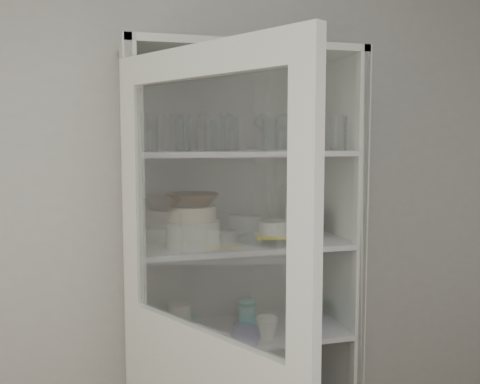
{
  "coord_description": "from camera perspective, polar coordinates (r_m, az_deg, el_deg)",
  "views": [
    {
      "loc": [
        -0.42,
        -0.98,
        1.71
      ],
      "look_at": [
        0.2,
        1.27,
        1.48
      ],
      "focal_mm": 40.0,
      "sensor_mm": 36.0,
      "label": 1
    }
  ],
  "objects": [
    {
      "name": "tumbler_2",
      "position": [
        2.18,
        -2.9,
        6.32
      ],
      "size": [
        0.08,
        0.08,
        0.15
      ],
      "primitive_type": "cylinder",
      "rotation": [
        0.0,
        0.0,
        -0.02
      ],
      "color": "silver",
      "rests_on": "shelf_glass"
    },
    {
      "name": "tumbler_5",
      "position": [
        2.3,
        7.87,
        6.07
      ],
      "size": [
        0.08,
        0.08,
        0.13
      ],
      "primitive_type": "cylinder",
      "rotation": [
        0.0,
        0.0,
        0.29
      ],
      "color": "silver",
      "rests_on": "shelf_glass"
    },
    {
      "name": "plate_stack_back",
      "position": [
        2.44,
        -8.46,
        -4.32
      ],
      "size": [
        0.19,
        0.19,
        0.06
      ],
      "primitive_type": "cylinder",
      "color": "silver",
      "rests_on": "shelf_plates"
    },
    {
      "name": "tumbler_3",
      "position": [
        2.24,
        3.25,
        6.12
      ],
      "size": [
        0.08,
        0.08,
        0.13
      ],
      "primitive_type": "cylinder",
      "rotation": [
        0.0,
        0.0,
        0.16
      ],
      "color": "silver",
      "rests_on": "shelf_glass"
    },
    {
      "name": "tumbler_10",
      "position": [
        2.32,
        -2.29,
        6.12
      ],
      "size": [
        0.09,
        0.09,
        0.14
      ],
      "primitive_type": "cylinder",
      "rotation": [
        0.0,
        0.0,
        -0.36
      ],
      "color": "silver",
      "rests_on": "shelf_glass"
    },
    {
      "name": "tumbler_4",
      "position": [
        2.25,
        3.24,
        6.07
      ],
      "size": [
        0.07,
        0.07,
        0.13
      ],
      "primitive_type": "cylinder",
      "rotation": [
        0.0,
        0.0,
        -0.07
      ],
      "color": "silver",
      "rests_on": "shelf_glass"
    },
    {
      "name": "mug_white",
      "position": [
        2.36,
        2.9,
        -14.22
      ],
      "size": [
        0.12,
        0.12,
        0.09
      ],
      "primitive_type": "imported",
      "rotation": [
        0.0,
        0.0,
        -0.33
      ],
      "color": "silver",
      "rests_on": "shelf_mugs"
    },
    {
      "name": "goblet_2",
      "position": [
        2.49,
        2.44,
        6.62
      ],
      "size": [
        0.08,
        0.08,
        0.18
      ],
      "primitive_type": null,
      "color": "silver",
      "rests_on": "shelf_glass"
    },
    {
      "name": "yellow_trivet",
      "position": [
        2.38,
        3.61,
        -4.63
      ],
      "size": [
        0.19,
        0.19,
        0.01
      ],
      "primitive_type": "cube",
      "rotation": [
        0.0,
        0.0,
        -0.2
      ],
      "color": "gold",
      "rests_on": "glass_platter"
    },
    {
      "name": "grey_bowl_stack",
      "position": [
        2.46,
        6.64,
        -3.25
      ],
      "size": [
        0.15,
        0.15,
        0.14
      ],
      "primitive_type": "cylinder",
      "color": "silver",
      "rests_on": "shelf_plates"
    },
    {
      "name": "goblet_1",
      "position": [
        2.44,
        -1.19,
        6.61
      ],
      "size": [
        0.08,
        0.08,
        0.18
      ],
      "primitive_type": null,
      "color": "silver",
      "rests_on": "shelf_glass"
    },
    {
      "name": "glass_platter",
      "position": [
        2.39,
        3.61,
        -4.98
      ],
      "size": [
        0.41,
        0.41,
        0.02
      ],
      "primitive_type": "cylinder",
      "rotation": [
        0.0,
        0.0,
        -0.34
      ],
      "color": "silver",
      "rests_on": "shelf_plates"
    },
    {
      "name": "pantry_cabinet",
      "position": [
        2.52,
        -0.38,
        -12.15
      ],
      "size": [
        1.0,
        0.45,
        2.1
      ],
      "color": "silver",
      "rests_on": "floor"
    },
    {
      "name": "tumbler_9",
      "position": [
        2.33,
        -0.98,
        6.25
      ],
      "size": [
        0.1,
        0.1,
        0.15
      ],
      "primitive_type": "cylinder",
      "rotation": [
        0.0,
        0.0,
        -0.41
      ],
      "color": "silver",
      "rests_on": "shelf_glass"
    },
    {
      "name": "goblet_3",
      "position": [
        2.48,
        4.76,
        6.61
      ],
      "size": [
        0.08,
        0.08,
        0.18
      ],
      "primitive_type": null,
      "color": "silver",
      "rests_on": "shelf_glass"
    },
    {
      "name": "white_ramekin",
      "position": [
        2.38,
        3.62,
        -3.8
      ],
      "size": [
        0.15,
        0.15,
        0.06
      ],
      "primitive_type": "cylinder",
      "rotation": [
        0.0,
        0.0,
        0.1
      ],
      "color": "silver",
      "rests_on": "yellow_trivet"
    },
    {
      "name": "plate_stack_front",
      "position": [
        2.24,
        -5.04,
        -4.45
      ],
      "size": [
        0.23,
        0.23,
        0.11
      ],
      "primitive_type": "cylinder",
      "color": "silver",
      "rests_on": "shelf_plates"
    },
    {
      "name": "tumbler_6",
      "position": [
        2.37,
        10.46,
        6.19
      ],
      "size": [
        0.08,
        0.08,
        0.15
      ],
      "primitive_type": "cylinder",
      "rotation": [
        0.0,
        0.0,
        -0.09
      ],
      "color": "silver",
      "rests_on": "shelf_glass"
    },
    {
      "name": "teal_jar",
      "position": [
        2.54,
        0.83,
        -12.66
      ],
      "size": [
        0.08,
        0.08,
        0.1
      ],
      "color": "teal",
      "rests_on": "shelf_mugs"
    },
    {
      "name": "goblet_0",
      "position": [
        2.33,
        -10.28,
        6.41
      ],
      "size": [
        0.07,
        0.07,
        0.17
      ],
      "primitive_type": null,
      "color": "silver",
      "rests_on": "shelf_glass"
    },
    {
      "name": "tumbler_8",
      "position": [
        2.3,
        -5.29,
        6.02
      ],
      "size": [
        0.08,
        0.08,
        0.13
      ],
      "primitive_type": "cylinder",
      "rotation": [
        0.0,
        0.0,
        0.34
      ],
      "color": "silver",
      "rests_on": "shelf_glass"
    },
    {
      "name": "tumbler_0",
      "position": [
        2.1,
        -9.71,
        6.27
      ],
      "size": [
        0.1,
        0.1,
        0.15
      ],
      "primitive_type": "cylinder",
      "rotation": [
        0.0,
        0.0,
        0.35
      ],
      "color": "silver",
      "rests_on": "shelf_glass"
    },
    {
      "name": "cream_bowl",
      "position": [
        2.23,
        -5.06,
        -2.27
      ],
      "size": [
        0.21,
        0.21,
        0.06
      ],
      "primitive_type": "cylinder",
      "rotation": [
        0.0,
        0.0,
        -0.08
      ],
      "color": "beige",
      "rests_on": "plate_stack_front"
    },
    {
      "name": "white_canister",
      "position": [
        2.46,
        -6.48,
        -13.08
      ],
      "size": [
        0.12,
        0.12,
        0.12
      ],
      "primitive_type": "cylinder",
      "rotation": [
        0.0,
        0.0,
        -0.2
      ],
      "color": "silver",
      "rests_on": "shelf_mugs"
    },
    {
      "name": "mug_teal",
      "position": [
        2.59,
        7.46,
        -12.26
      ],
      "size": [
        0.14,
        0.14,
        0.11
      ],
      "primitive_type": "imported",
      "rotation": [
        0.0,
        0.0,
        0.24
      ],
      "color": "teal",
      "rests_on": "shelf_mugs"
    },
    {
      "name": "terracotta_bowl",
      "position": [
        2.22,
        -5.07,
        -0.82
      ],
      "size": [
        0.24,
        0.24,
        0.05
      ],
      "primitive_type": "imported",
      "rotation": [
        0.0,
        0.0,
        -0.14
      ],
      "color": "#422A19",
      "rests_on": "cream_bowl"
    },
    {
      "name": "tumbler_1",
      "position": [
        2.12,
        -6.1,
        5.98
      ],
      "size": [
        0.07,
        0.07,
        0.12
      ],
      "primitive_type": "cylinder",
      "rotation": [
        0.0,
        0.0,
        0.21
      ],
      "color": "silver",
      "rests_on": "shelf_glass"
    },
    {
      "name": "wall_back",
      "position": [
        2.55,
        -5.7,
        -3.63
      ],
      "size": [
        3.6,
        0.02,
        2.6
      ],
      "primitive_type": "cube",
      "color": "beige",
      "rests_on": "ground"
    },
    {
      "name": "measuring_cups",
      "position": [
        2.39,
        -5.43,
        -14.66
      ],
      "size": [
        0.11,
        0.11,
        0.04
      ],
      "primitive_type": "cylinder",
      "color": "silver",
      "rests_on": "shelf_mugs"
    },
    {
      "name": "tumbler_7",
      "position": [
        2.26,
        -7.18,
        6.3
      ],
      "size": [
        0.08,
        0.08,
        0.15
      ],
      "primitive_type": "cylinder",
      "rotation": [
        0.0,
        0.0,
        0.06
      ],
      "color": "silver",
      "rests_on": "shelf_glass"
    },
    {
      "name": "mug_blue",
      "position": [
        2.48,
        6.58,
        -13.13
      ],
      "size": [
        0.16,
        0.16,
        0.1
      ],
      "primitive_type": "imported",
      "rotation": [
        0.0,
        0.0,
        -0.21
      ],
      "color": "#221AA1",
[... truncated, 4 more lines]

